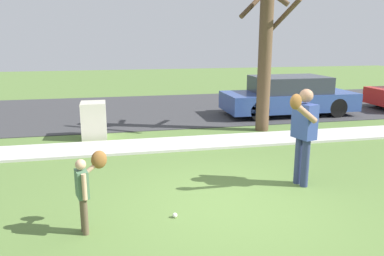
# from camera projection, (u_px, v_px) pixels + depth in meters

# --- Properties ---
(ground_plane) EXTENTS (48.00, 48.00, 0.00)m
(ground_plane) POSITION_uv_depth(u_px,v_px,m) (186.00, 146.00, 9.52)
(ground_plane) COLOR #567538
(sidewalk_strip) EXTENTS (36.00, 1.20, 0.06)m
(sidewalk_strip) POSITION_uv_depth(u_px,v_px,m) (185.00, 143.00, 9.61)
(sidewalk_strip) COLOR beige
(sidewalk_strip) RESTS_ON ground
(road_surface) EXTENTS (36.00, 6.80, 0.02)m
(road_surface) POSITION_uv_depth(u_px,v_px,m) (159.00, 109.00, 14.37)
(road_surface) COLOR #38383A
(road_surface) RESTS_ON ground
(person_adult) EXTENTS (0.68, 0.78, 1.76)m
(person_adult) POSITION_uv_depth(u_px,v_px,m) (303.00, 128.00, 6.71)
(person_adult) COLOR navy
(person_adult) RESTS_ON ground
(person_child) EXTENTS (0.46, 0.51, 1.10)m
(person_child) POSITION_uv_depth(u_px,v_px,m) (87.00, 183.00, 5.17)
(person_child) COLOR brown
(person_child) RESTS_ON ground
(baseball) EXTENTS (0.07, 0.07, 0.07)m
(baseball) POSITION_uv_depth(u_px,v_px,m) (175.00, 215.00, 5.70)
(baseball) COLOR white
(baseball) RESTS_ON ground
(utility_cabinet) EXTENTS (0.64, 0.72, 0.97)m
(utility_cabinet) POSITION_uv_depth(u_px,v_px,m) (94.00, 120.00, 10.13)
(utility_cabinet) COLOR beige
(utility_cabinet) RESTS_ON ground
(street_tree_near) EXTENTS (1.84, 1.88, 4.87)m
(street_tree_near) POSITION_uv_depth(u_px,v_px,m) (266.00, 39.00, 10.52)
(street_tree_near) COLOR brown
(street_tree_near) RESTS_ON ground
(parked_wagon_blue) EXTENTS (4.50, 1.80, 1.33)m
(parked_wagon_blue) POSITION_uv_depth(u_px,v_px,m) (289.00, 96.00, 13.17)
(parked_wagon_blue) COLOR #2D478C
(parked_wagon_blue) RESTS_ON road_surface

